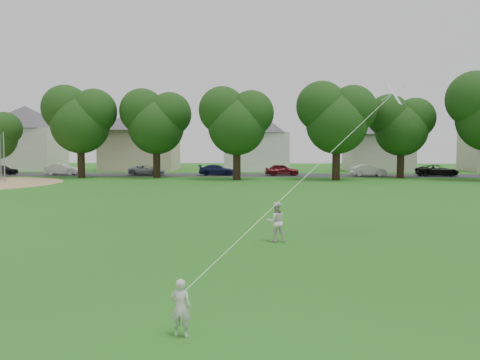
{
  "coord_description": "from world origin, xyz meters",
  "views": [
    {
      "loc": [
        1.21,
        -11.13,
        3.24
      ],
      "look_at": [
        0.48,
        2.0,
        2.3
      ],
      "focal_mm": 35.0,
      "sensor_mm": 36.0,
      "label": 1
    }
  ],
  "objects": [
    {
      "name": "ground",
      "position": [
        0.0,
        0.0,
        0.0
      ],
      "size": [
        160.0,
        160.0,
        0.0
      ],
      "primitive_type": "plane",
      "color": "#235A14",
      "rests_on": "ground"
    },
    {
      "name": "street",
      "position": [
        0.0,
        42.0,
        0.01
      ],
      "size": [
        90.0,
        7.0,
        0.01
      ],
      "primitive_type": "cube",
      "color": "#2D2D30",
      "rests_on": "ground"
    },
    {
      "name": "toddler",
      "position": [
        -0.23,
        -3.42,
        0.5
      ],
      "size": [
        0.39,
        0.28,
        1.01
      ],
      "primitive_type": "imported",
      "rotation": [
        0.0,
        0.0,
        3.03
      ],
      "color": "silver",
      "rests_on": "ground"
    },
    {
      "name": "older_boy",
      "position": [
        1.56,
        4.67,
        0.68
      ],
      "size": [
        0.75,
        0.64,
        1.37
      ],
      "primitive_type": "imported",
      "rotation": [
        0.0,
        0.0,
        3.34
      ],
      "color": "silver",
      "rests_on": "ground"
    },
    {
      "name": "kite",
      "position": [
        2.72,
        1.14,
        2.92
      ],
      "size": [
        3.37,
        5.09,
        11.72
      ],
      "color": "silver",
      "rests_on": "ground"
    },
    {
      "name": "tree_row",
      "position": [
        2.33,
        35.46,
        6.37
      ],
      "size": [
        79.3,
        9.21,
        10.63
      ],
      "color": "black",
      "rests_on": "ground"
    },
    {
      "name": "parked_cars",
      "position": [
        5.99,
        41.0,
        0.62
      ],
      "size": [
        71.56,
        2.16,
        1.28
      ],
      "color": "black",
      "rests_on": "ground"
    },
    {
      "name": "house_row",
      "position": [
        -1.83,
        52.0,
        5.05
      ],
      "size": [
        76.97,
        14.16,
        10.41
      ],
      "color": "silver",
      "rests_on": "ground"
    }
  ]
}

